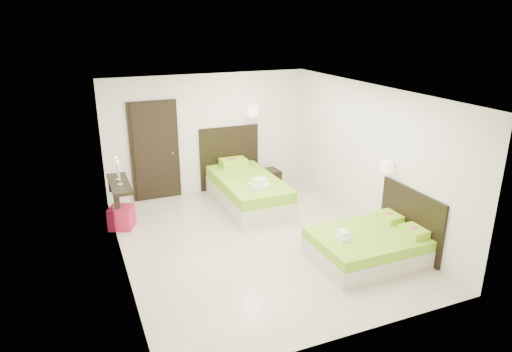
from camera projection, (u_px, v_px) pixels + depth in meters
name	position (u px, v px, depth m)	size (l,w,h in m)	color
floor	(257.00, 241.00, 7.99)	(5.50, 5.50, 0.00)	#BFB39E
bed_single	(246.00, 188.00, 9.52)	(1.37, 2.29, 1.89)	beige
bed_double	(371.00, 244.00, 7.35)	(1.72, 1.46, 1.42)	beige
nightstand	(268.00, 179.00, 10.43)	(0.48, 0.42, 0.42)	black
ottoman	(122.00, 217.00, 8.44)	(0.41, 0.41, 0.41)	#A21536
door	(155.00, 151.00, 9.56)	(1.02, 0.15, 2.14)	black
console_shelf	(119.00, 184.00, 8.36)	(0.35, 1.20, 0.78)	black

